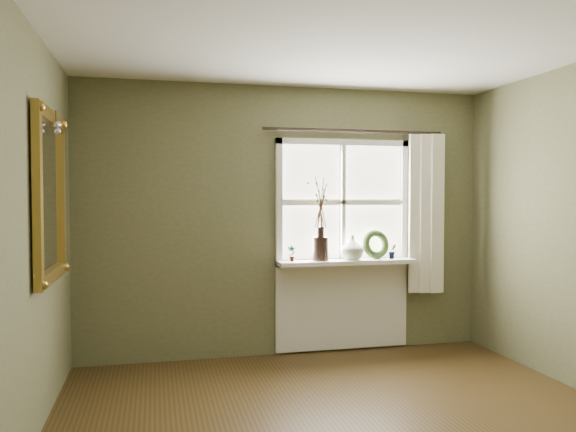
# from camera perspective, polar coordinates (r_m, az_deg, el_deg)

# --- Properties ---
(ceiling) EXTENTS (4.50, 4.50, 0.00)m
(ceiling) POSITION_cam_1_polar(r_m,az_deg,el_deg) (3.46, 9.27, 19.84)
(ceiling) COLOR silver
(ceiling) RESTS_ON ground
(wall_back) EXTENTS (4.00, 0.10, 2.60)m
(wall_back) POSITION_cam_1_polar(r_m,az_deg,el_deg) (5.50, -0.09, -0.48)
(wall_back) COLOR #646442
(wall_back) RESTS_ON ground
(window_frame) EXTENTS (1.36, 0.06, 1.24)m
(window_frame) POSITION_cam_1_polar(r_m,az_deg,el_deg) (5.58, 5.59, 1.40)
(window_frame) COLOR white
(window_frame) RESTS_ON wall_back
(window_sill) EXTENTS (1.36, 0.26, 0.04)m
(window_sill) POSITION_cam_1_polar(r_m,az_deg,el_deg) (5.51, 5.94, -4.66)
(window_sill) COLOR white
(window_sill) RESTS_ON wall_back
(window_apron) EXTENTS (1.36, 0.04, 0.88)m
(window_apron) POSITION_cam_1_polar(r_m,az_deg,el_deg) (5.68, 5.55, -8.95)
(window_apron) COLOR white
(window_apron) RESTS_ON ground
(dark_jug) EXTENTS (0.18, 0.18, 0.23)m
(dark_jug) POSITION_cam_1_polar(r_m,az_deg,el_deg) (5.42, 3.33, -3.34)
(dark_jug) COLOR black
(dark_jug) RESTS_ON window_sill
(cream_vase) EXTENTS (0.30, 0.30, 0.24)m
(cream_vase) POSITION_cam_1_polar(r_m,az_deg,el_deg) (5.52, 6.55, -3.20)
(cream_vase) COLOR beige
(cream_vase) RESTS_ON window_sill
(wreath) EXTENTS (0.31, 0.17, 0.30)m
(wreath) POSITION_cam_1_polar(r_m,az_deg,el_deg) (5.65, 8.90, -3.18)
(wreath) COLOR #2E431D
(wreath) RESTS_ON window_sill
(potted_plant_left) EXTENTS (0.09, 0.06, 0.15)m
(potted_plant_left) POSITION_cam_1_polar(r_m,az_deg,el_deg) (5.34, 0.37, -3.81)
(potted_plant_left) COLOR #2E431D
(potted_plant_left) RESTS_ON window_sill
(potted_plant_right) EXTENTS (0.09, 0.07, 0.15)m
(potted_plant_right) POSITION_cam_1_polar(r_m,az_deg,el_deg) (5.68, 10.57, -3.54)
(potted_plant_right) COLOR #2E431D
(potted_plant_right) RESTS_ON window_sill
(curtain) EXTENTS (0.36, 0.12, 1.59)m
(curtain) POSITION_cam_1_polar(r_m,az_deg,el_deg) (5.82, 13.75, 0.24)
(curtain) COLOR white
(curtain) RESTS_ON wall_back
(curtain_rod) EXTENTS (1.84, 0.03, 0.03)m
(curtain_rod) POSITION_cam_1_polar(r_m,az_deg,el_deg) (5.59, 6.79, 8.58)
(curtain_rod) COLOR black
(curtain_rod) RESTS_ON wall_back
(gilt_mirror) EXTENTS (0.10, 0.99, 1.18)m
(gilt_mirror) POSITION_cam_1_polar(r_m,az_deg,el_deg) (4.19, -23.01, 1.93)
(gilt_mirror) COLOR white
(gilt_mirror) RESTS_ON wall_left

